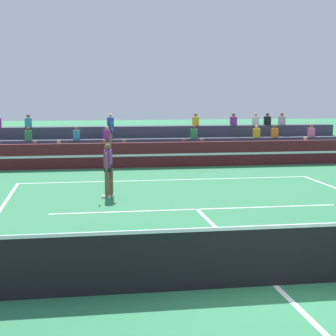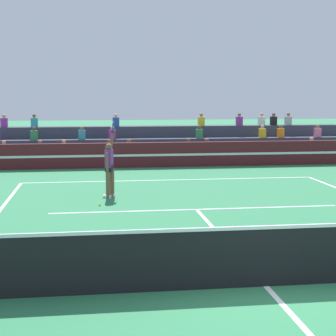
% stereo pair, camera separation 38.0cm
% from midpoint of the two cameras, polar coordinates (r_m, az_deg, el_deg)
% --- Properties ---
extents(ground_plane, '(120.00, 120.00, 0.00)m').
position_cam_midpoint_polar(ground_plane, '(9.94, 11.03, -11.72)').
color(ground_plane, '#2D7A4C').
extents(court_lines, '(11.10, 23.90, 0.01)m').
position_cam_midpoint_polar(court_lines, '(9.94, 11.03, -11.70)').
color(court_lines, white).
rests_on(court_lines, ground).
extents(tennis_net, '(12.00, 0.10, 1.10)m').
position_cam_midpoint_polar(tennis_net, '(9.78, 11.11, -8.71)').
color(tennis_net, black).
rests_on(tennis_net, ground).
extents(sponsor_banner_wall, '(18.00, 0.26, 1.10)m').
position_cam_midpoint_polar(sponsor_banner_wall, '(24.95, -0.58, 1.36)').
color(sponsor_banner_wall, '#51191E').
rests_on(sponsor_banner_wall, ground).
extents(bleacher_stand, '(19.47, 2.85, 2.28)m').
position_cam_midpoint_polar(bleacher_stand, '(27.44, -1.25, 2.14)').
color(bleacher_stand, '#383D4C').
rests_on(bleacher_stand, ground).
extents(tennis_player, '(0.47, 1.14, 2.42)m').
position_cam_midpoint_polar(tennis_player, '(17.68, -5.35, 0.16)').
color(tennis_player, brown).
rests_on(tennis_player, ground).
extents(tennis_ball, '(0.07, 0.07, 0.07)m').
position_cam_midpoint_polar(tennis_ball, '(16.50, -6.29, -3.74)').
color(tennis_ball, '#C6DB33').
rests_on(tennis_ball, ground).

